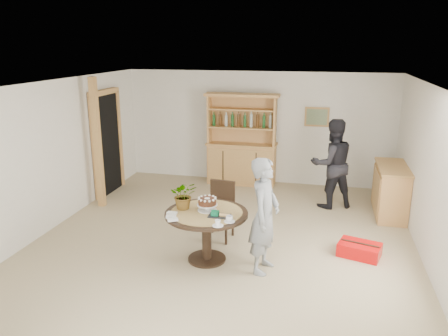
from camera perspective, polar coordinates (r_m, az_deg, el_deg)
ground at (r=7.01m, az=-0.39°, el=-10.14°), size 7.00×7.00×0.00m
room_shell at (r=6.44m, az=-0.38°, el=3.93°), size 6.04×7.04×2.52m
doorway at (r=9.45m, az=-15.05°, el=3.35°), size 0.13×1.10×2.18m
pine_post at (r=8.62m, az=-16.20°, el=3.06°), size 0.12×0.12×2.50m
hutch at (r=9.82m, az=2.34°, el=1.86°), size 1.62×0.54×2.04m
sideboard at (r=8.62m, az=20.95°, el=-2.76°), size 0.54×1.26×0.94m
dining_table at (r=6.35m, az=-2.30°, el=-7.03°), size 1.20×1.20×0.76m
dining_chair at (r=7.12m, az=-0.45°, el=-5.01°), size 0.46×0.46×0.95m
birthday_cake at (r=6.29m, az=-2.20°, el=-4.53°), size 0.30×0.30×0.20m
flower_vase at (r=6.36m, az=-5.26°, el=-3.52°), size 0.47×0.44×0.42m
gift_tray at (r=6.12m, az=-0.68°, el=-6.10°), size 0.30×0.20×0.08m
coffee_cup_a at (r=5.93m, az=0.71°, el=-6.69°), size 0.15×0.15×0.09m
coffee_cup_b at (r=5.81m, az=-0.82°, el=-7.26°), size 0.15×0.15×0.08m
napkins at (r=6.13m, az=-6.82°, el=-6.29°), size 0.24×0.33×0.03m
teen_boy at (r=6.02m, az=5.30°, el=-6.23°), size 0.49×0.65×1.63m
adult_person at (r=8.59m, az=13.92°, el=0.55°), size 1.04×0.94×1.73m
red_suitcase at (r=6.97m, az=17.28°, el=-10.14°), size 0.69×0.55×0.21m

